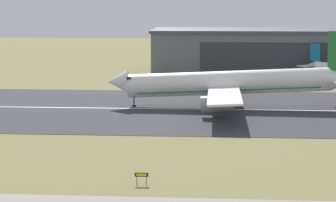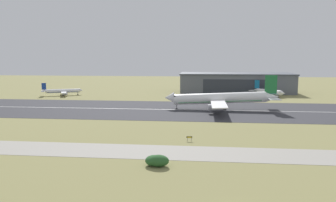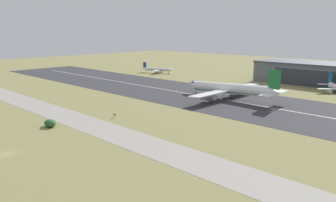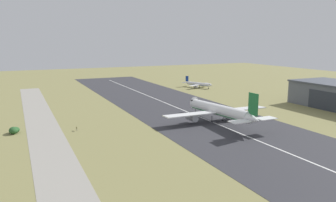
{
  "view_description": "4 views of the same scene",
  "coord_description": "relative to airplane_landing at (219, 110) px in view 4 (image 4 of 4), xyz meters",
  "views": [
    {
      "loc": [
        -0.51,
        -33.98,
        22.05
      ],
      "look_at": [
        -8.9,
        79.93,
        4.56
      ],
      "focal_mm": 70.0,
      "sensor_mm": 36.0,
      "label": 1
    },
    {
      "loc": [
        -5.91,
        -49.51,
        24.15
      ],
      "look_at": [
        -19.64,
        81.34,
        6.36
      ],
      "focal_mm": 35.0,
      "sensor_mm": 36.0,
      "label": 2
    },
    {
      "loc": [
        87.95,
        -29.25,
        32.09
      ],
      "look_at": [
        -3.56,
        65.57,
        3.77
      ],
      "focal_mm": 35.0,
      "sensor_mm": 36.0,
      "label": 3
    },
    {
      "loc": [
        119.08,
        22.43,
        35.0
      ],
      "look_at": [
        -16.9,
        85.93,
        7.3
      ],
      "focal_mm": 35.0,
      "sensor_mm": 36.0,
      "label": 4
    }
  ],
  "objects": [
    {
      "name": "taxiway_road",
      "position": [
        -2.35,
        -70.43,
        -5.1
      ],
      "size": [
        283.06,
        12.85,
        0.05
      ],
      "primitive_type": "cube",
      "color": "gray",
      "rests_on": "ground_plane"
    },
    {
      "name": "runway_strip",
      "position": [
        -2.35,
        -2.64,
        -5.09
      ],
      "size": [
        377.41,
        54.98,
        0.06
      ],
      "primitive_type": "cube",
      "color": "#333338",
      "rests_on": "ground_plane"
    },
    {
      "name": "ground_plane",
      "position": [
        -2.35,
        -51.96,
        -5.12
      ],
      "size": [
        617.41,
        617.41,
        0.0
      ],
      "primitive_type": "plane",
      "color": "olive"
    },
    {
      "name": "runway_centreline",
      "position": [
        -2.35,
        -2.64,
        -5.06
      ],
      "size": [
        339.67,
        0.7,
        0.01
      ],
      "primitive_type": "cube",
      "color": "silver",
      "rests_on": "runway_strip"
    },
    {
      "name": "runway_sign",
      "position": [
        -11.73,
        -58.73,
        -4.01
      ],
      "size": [
        1.64,
        0.13,
        1.48
      ],
      "color": "#4C4C51",
      "rests_on": "ground_plane"
    },
    {
      "name": "shrub_clump",
      "position": [
        -18.15,
        -81.12,
        -3.88
      ],
      "size": [
        5.39,
        3.91,
        2.6
      ],
      "color": "#285628",
      "rests_on": "ground_plane"
    },
    {
      "name": "airplane_parked_centre",
      "position": [
        -95.59,
        45.62,
        -2.34
      ],
      "size": [
        25.25,
        20.89,
        8.14
      ],
      "color": "white",
      "rests_on": "ground_plane"
    },
    {
      "name": "airplane_landing",
      "position": [
        0.0,
        0.0,
        0.0
      ],
      "size": [
        52.16,
        49.88,
        16.02
      ],
      "color": "white",
      "rests_on": "ground_plane"
    }
  ]
}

